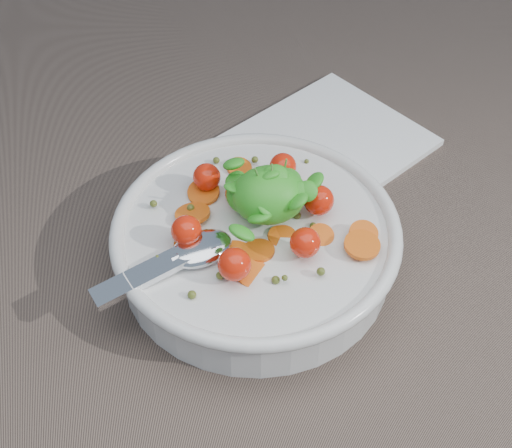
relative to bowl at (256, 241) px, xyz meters
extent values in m
plane|color=#725F52|center=(0.01, -0.02, -0.03)|extent=(6.00, 6.00, 0.00)
cylinder|color=silver|center=(0.00, 0.00, -0.01)|extent=(0.22, 0.22, 0.04)
torus|color=silver|center=(0.00, 0.00, 0.02)|extent=(0.23, 0.23, 0.01)
cylinder|color=silver|center=(0.00, 0.00, -0.03)|extent=(0.11, 0.11, 0.01)
cylinder|color=brown|center=(0.00, 0.00, -0.01)|extent=(0.20, 0.20, 0.03)
cylinder|color=orange|center=(0.04, 0.04, 0.02)|extent=(0.03, 0.03, 0.01)
cylinder|color=orange|center=(0.02, -0.01, 0.01)|extent=(0.03, 0.03, 0.01)
cylinder|color=orange|center=(0.02, -0.01, 0.01)|extent=(0.03, 0.03, 0.01)
cylinder|color=orange|center=(-0.01, 0.04, 0.02)|extent=(0.03, 0.03, 0.01)
cylinder|color=orange|center=(0.07, -0.04, 0.02)|extent=(0.03, 0.03, 0.01)
cylinder|color=orange|center=(0.03, 0.02, 0.02)|extent=(0.04, 0.04, 0.01)
cylinder|color=orange|center=(-0.06, -0.01, 0.01)|extent=(0.03, 0.03, 0.01)
cylinder|color=orange|center=(-0.01, -0.05, 0.01)|extent=(0.03, 0.03, 0.01)
cylinder|color=orange|center=(0.08, -0.03, 0.02)|extent=(0.03, 0.03, 0.01)
cylinder|color=orange|center=(0.00, -0.02, 0.02)|extent=(0.03, 0.03, 0.01)
cylinder|color=orange|center=(0.00, 0.07, 0.02)|extent=(0.03, 0.03, 0.01)
cylinder|color=orange|center=(-0.02, -0.02, 0.02)|extent=(0.03, 0.03, 0.01)
cylinder|color=orange|center=(0.03, 0.04, 0.02)|extent=(0.03, 0.03, 0.01)
cylinder|color=orange|center=(-0.03, 0.05, 0.02)|extent=(0.03, 0.03, 0.01)
cylinder|color=orange|center=(-0.05, 0.02, 0.02)|extent=(0.04, 0.04, 0.01)
cylinder|color=orange|center=(0.05, -0.02, 0.02)|extent=(0.03, 0.03, 0.01)
sphere|color=#4C561C|center=(0.03, -0.03, 0.02)|extent=(0.00, 0.00, 0.00)
sphere|color=#4C561C|center=(0.00, 0.05, 0.02)|extent=(0.00, 0.00, 0.00)
sphere|color=#4C561C|center=(-0.05, 0.03, 0.02)|extent=(0.01, 0.01, 0.01)
sphere|color=#4C561C|center=(-0.04, -0.04, 0.02)|extent=(0.01, 0.01, 0.01)
sphere|color=#4C561C|center=(-0.08, -0.02, 0.02)|extent=(0.01, 0.01, 0.01)
sphere|color=#4C561C|center=(0.06, 0.07, 0.02)|extent=(0.00, 0.00, 0.00)
sphere|color=#4C561C|center=(0.01, -0.06, 0.02)|extent=(0.00, 0.00, 0.00)
sphere|color=#4C561C|center=(0.07, -0.04, 0.02)|extent=(0.01, 0.01, 0.01)
sphere|color=#4C561C|center=(0.02, 0.02, 0.02)|extent=(0.00, 0.00, 0.00)
sphere|color=#4C561C|center=(-0.02, 0.08, 0.02)|extent=(0.01, 0.01, 0.01)
sphere|color=#4C561C|center=(-0.05, 0.02, 0.02)|extent=(0.00, 0.00, 0.00)
sphere|color=#4C561C|center=(0.02, 0.08, 0.02)|extent=(0.01, 0.01, 0.01)
sphere|color=#4C561C|center=(0.01, -0.05, 0.01)|extent=(0.00, 0.00, 0.00)
sphere|color=#4C561C|center=(0.05, -0.01, 0.02)|extent=(0.01, 0.01, 0.01)
sphere|color=#4C561C|center=(0.04, 0.01, 0.02)|extent=(0.01, 0.01, 0.01)
sphere|color=#4C561C|center=(0.00, -0.06, 0.02)|extent=(0.01, 0.01, 0.01)
sphere|color=#4C561C|center=(0.00, 0.03, 0.02)|extent=(0.01, 0.01, 0.01)
sphere|color=#4C561C|center=(0.04, -0.06, 0.02)|extent=(0.01, 0.01, 0.01)
sphere|color=#4C561C|center=(-0.08, 0.04, 0.02)|extent=(0.01, 0.01, 0.01)
sphere|color=#4C561C|center=(-0.06, -0.06, 0.02)|extent=(0.01, 0.01, 0.01)
sphere|color=red|center=(0.05, 0.00, 0.03)|extent=(0.02, 0.02, 0.02)
sphere|color=red|center=(0.04, 0.05, 0.03)|extent=(0.02, 0.02, 0.02)
sphere|color=red|center=(-0.03, 0.05, 0.03)|extent=(0.02, 0.02, 0.02)
sphere|color=red|center=(-0.06, 0.00, 0.03)|extent=(0.02, 0.02, 0.02)
sphere|color=red|center=(-0.03, -0.05, 0.03)|extent=(0.03, 0.03, 0.03)
sphere|color=red|center=(0.03, -0.04, 0.03)|extent=(0.02, 0.02, 0.02)
ellipsoid|color=green|center=(0.01, 0.01, 0.04)|extent=(0.06, 0.05, 0.04)
ellipsoid|color=green|center=(0.00, 0.02, 0.04)|extent=(0.03, 0.03, 0.03)
ellipsoid|color=green|center=(-0.01, 0.04, 0.05)|extent=(0.03, 0.03, 0.02)
ellipsoid|color=green|center=(0.02, 0.01, 0.06)|extent=(0.02, 0.02, 0.01)
ellipsoid|color=green|center=(-0.01, 0.02, 0.05)|extent=(0.03, 0.03, 0.01)
ellipsoid|color=green|center=(0.01, 0.02, 0.04)|extent=(0.02, 0.02, 0.01)
ellipsoid|color=green|center=(0.00, -0.01, 0.04)|extent=(0.03, 0.03, 0.02)
ellipsoid|color=green|center=(0.02, 0.00, 0.04)|extent=(0.02, 0.02, 0.01)
ellipsoid|color=green|center=(0.01, 0.01, 0.05)|extent=(0.03, 0.03, 0.02)
ellipsoid|color=green|center=(0.03, 0.00, 0.05)|extent=(0.02, 0.02, 0.01)
ellipsoid|color=green|center=(0.04, 0.00, 0.05)|extent=(0.02, 0.02, 0.02)
ellipsoid|color=green|center=(0.05, 0.02, 0.04)|extent=(0.03, 0.03, 0.02)
ellipsoid|color=green|center=(0.01, 0.01, 0.06)|extent=(0.02, 0.02, 0.01)
ellipsoid|color=green|center=(0.03, 0.02, 0.05)|extent=(0.02, 0.02, 0.01)
ellipsoid|color=green|center=(0.00, 0.00, 0.05)|extent=(0.03, 0.03, 0.02)
ellipsoid|color=green|center=(0.01, -0.01, 0.04)|extent=(0.02, 0.02, 0.01)
ellipsoid|color=green|center=(0.00, -0.01, 0.04)|extent=(0.02, 0.02, 0.01)
ellipsoid|color=green|center=(0.01, 0.01, 0.06)|extent=(0.02, 0.02, 0.01)
ellipsoid|color=green|center=(0.02, 0.01, 0.06)|extent=(0.03, 0.02, 0.02)
ellipsoid|color=green|center=(-0.02, -0.03, 0.04)|extent=(0.03, 0.03, 0.02)
ellipsoid|color=green|center=(0.00, -0.01, 0.05)|extent=(0.02, 0.02, 0.02)
ellipsoid|color=green|center=(0.03, -0.01, 0.05)|extent=(0.02, 0.03, 0.02)
ellipsoid|color=green|center=(0.02, 0.01, 0.05)|extent=(0.03, 0.03, 0.02)
ellipsoid|color=green|center=(0.01, 0.01, 0.06)|extent=(0.02, 0.02, 0.01)
ellipsoid|color=green|center=(-0.01, 0.04, 0.03)|extent=(0.02, 0.02, 0.02)
ellipsoid|color=green|center=(0.01, 0.01, 0.06)|extent=(0.03, 0.02, 0.01)
cylinder|color=#4C8C33|center=(0.01, 0.01, 0.05)|extent=(0.01, 0.00, 0.04)
cylinder|color=#4C8C33|center=(0.02, 0.01, 0.05)|extent=(0.01, 0.00, 0.04)
cylinder|color=#4C8C33|center=(0.01, 0.01, 0.05)|extent=(0.00, 0.01, 0.04)
ellipsoid|color=silver|center=(-0.05, -0.02, 0.02)|extent=(0.06, 0.05, 0.02)
cube|color=silver|center=(-0.09, -0.03, 0.02)|extent=(0.10, 0.05, 0.01)
cylinder|color=silver|center=(-0.06, -0.02, 0.02)|extent=(0.02, 0.01, 0.01)
cube|color=white|center=(0.10, 0.13, -0.02)|extent=(0.23, 0.22, 0.01)
camera|label=1|loc=(-0.09, -0.38, 0.43)|focal=50.00mm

